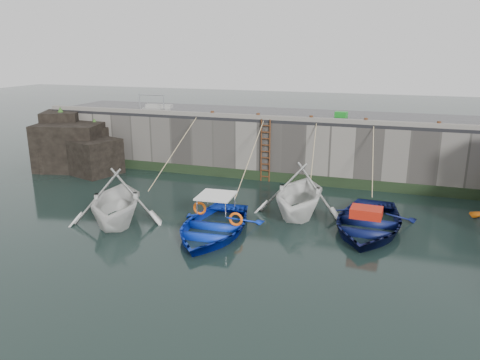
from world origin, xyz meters
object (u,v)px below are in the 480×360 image
(ladder, at_px, (265,151))
(bollard_d, at_px, (366,121))
(bollard_e, at_px, (439,124))
(boat_near_blue, at_px, (212,233))
(boat_near_white, at_px, (118,221))
(bollard_a, at_px, (212,114))
(boat_near_blacktrim, at_px, (299,213))
(bollard_c, at_px, (311,118))
(boat_near_navy, at_px, (367,229))
(fish_crate, at_px, (341,115))
(bollard_b, at_px, (258,116))

(ladder, xyz_separation_m, bollard_d, (4.80, 0.34, 1.71))
(bollard_e, bearing_deg, boat_near_blue, -135.98)
(ladder, xyz_separation_m, boat_near_blue, (0.04, -7.36, -1.59))
(boat_near_white, relative_size, bollard_a, 16.26)
(boat_near_blacktrim, distance_m, bollard_c, 5.64)
(boat_near_blacktrim, bearing_deg, boat_near_white, -156.90)
(bollard_e, bearing_deg, boat_near_white, -147.10)
(bollard_d, bearing_deg, boat_near_blacktrim, -115.27)
(boat_near_white, relative_size, boat_near_blacktrim, 0.99)
(boat_near_blacktrim, xyz_separation_m, bollard_c, (-0.45, 4.56, 3.30))
(boat_near_white, distance_m, boat_near_blue, 4.04)
(bollard_a, relative_size, bollard_d, 1.00)
(ladder, bearing_deg, boat_near_navy, -43.31)
(boat_near_blacktrim, distance_m, fish_crate, 7.21)
(boat_near_blue, bearing_deg, ladder, 86.85)
(boat_near_blacktrim, relative_size, bollard_c, 16.35)
(boat_near_blue, distance_m, bollard_b, 8.39)
(boat_near_blacktrim, relative_size, bollard_b, 16.35)
(boat_near_navy, distance_m, bollard_a, 10.63)
(boat_near_blacktrim, distance_m, bollard_a, 7.97)
(ladder, relative_size, bollard_a, 11.43)
(fish_crate, height_order, bollard_c, fish_crate)
(bollard_b, xyz_separation_m, bollard_e, (8.50, 0.00, 0.00))
(boat_near_blue, relative_size, bollard_e, 17.56)
(boat_near_white, height_order, boat_near_navy, boat_near_white)
(ladder, height_order, boat_near_blue, ladder)
(boat_near_navy, relative_size, bollard_e, 18.48)
(bollard_d, bearing_deg, boat_near_white, -138.59)
(boat_near_blue, xyz_separation_m, bollard_b, (-0.54, 7.70, 3.30))
(boat_near_navy, bearing_deg, bollard_d, 99.76)
(fish_crate, xyz_separation_m, bollard_b, (-3.94, -1.80, -0.01))
(bollard_b, height_order, bollard_c, same)
(boat_near_blue, xyz_separation_m, bollard_e, (7.96, 7.70, 3.30))
(boat_near_blue, relative_size, bollard_c, 17.56)
(boat_near_navy, height_order, bollard_d, bollard_d)
(boat_near_blacktrim, xyz_separation_m, fish_crate, (0.79, 6.36, 3.31))
(fish_crate, xyz_separation_m, bollard_e, (4.56, -1.80, -0.01))
(bollard_c, bearing_deg, bollard_e, 0.00)
(boat_near_blue, bearing_deg, bollard_a, 108.10)
(boat_near_blue, xyz_separation_m, boat_near_blacktrim, (2.61, 3.14, 0.00))
(bollard_c, xyz_separation_m, bollard_e, (5.80, 0.00, 0.00))
(boat_near_white, height_order, boat_near_blue, boat_near_white)
(boat_near_blacktrim, relative_size, bollard_d, 16.35)
(boat_near_white, xyz_separation_m, bollard_e, (12.00, 7.76, 3.30))
(boat_near_navy, height_order, bollard_a, bollard_a)
(boat_near_blue, bearing_deg, fish_crate, 66.85)
(bollard_a, relative_size, bollard_c, 1.00)
(boat_near_white, distance_m, bollard_d, 12.19)
(ladder, height_order, bollard_c, bollard_c)
(ladder, height_order, boat_near_blacktrim, ladder)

